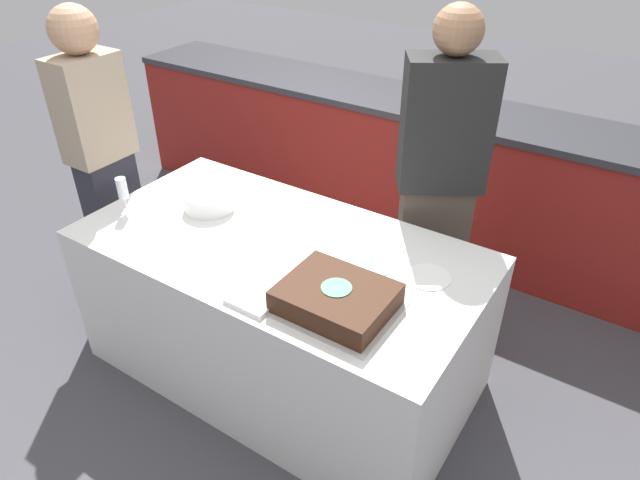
# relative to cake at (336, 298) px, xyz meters

# --- Properties ---
(ground_plane) EXTENTS (14.00, 14.00, 0.00)m
(ground_plane) POSITION_rel_cake_xyz_m (-0.43, 0.22, -0.79)
(ground_plane) COLOR #424247
(back_counter) EXTENTS (4.40, 0.58, 0.92)m
(back_counter) POSITION_rel_cake_xyz_m (-0.43, 1.76, -0.33)
(back_counter) COLOR maroon
(back_counter) RESTS_ON ground_plane
(dining_table) EXTENTS (1.78, 0.93, 0.75)m
(dining_table) POSITION_rel_cake_xyz_m (-0.43, 0.22, -0.42)
(dining_table) COLOR silver
(dining_table) RESTS_ON ground_plane
(cake) EXTENTS (0.44, 0.36, 0.10)m
(cake) POSITION_rel_cake_xyz_m (0.00, 0.00, 0.00)
(cake) COLOR #B7B2AD
(cake) RESTS_ON dining_table
(plate_stack) EXTENTS (0.24, 0.24, 0.09)m
(plate_stack) POSITION_rel_cake_xyz_m (-0.89, 0.29, -0.00)
(plate_stack) COLOR white
(plate_stack) RESTS_ON dining_table
(wine_glass) EXTENTS (0.07, 0.07, 0.18)m
(wine_glass) POSITION_rel_cake_xyz_m (-1.19, 0.05, 0.07)
(wine_glass) COLOR white
(wine_glass) RESTS_ON dining_table
(side_plate_near_cake) EXTENTS (0.18, 0.18, 0.00)m
(side_plate_near_cake) POSITION_rel_cake_xyz_m (-0.02, 0.32, -0.04)
(side_plate_near_cake) COLOR white
(side_plate_near_cake) RESTS_ON dining_table
(side_plate_right_edge) EXTENTS (0.18, 0.18, 0.00)m
(side_plate_right_edge) POSITION_rel_cake_xyz_m (0.21, 0.36, -0.04)
(side_plate_right_edge) COLOR white
(side_plate_right_edge) RESTS_ON dining_table
(utensil_pile) EXTENTS (0.18, 0.12, 0.02)m
(utensil_pile) POSITION_rel_cake_xyz_m (-0.28, -0.15, -0.04)
(utensil_pile) COLOR white
(utensil_pile) RESTS_ON dining_table
(person_cutting_cake) EXTENTS (0.44, 0.38, 1.67)m
(person_cutting_cake) POSITION_rel_cake_xyz_m (0.00, 0.91, 0.07)
(person_cutting_cake) COLOR #4C4238
(person_cutting_cake) RESTS_ON ground_plane
(person_seated_left) EXTENTS (0.22, 0.32, 1.61)m
(person_seated_left) POSITION_rel_cake_xyz_m (-1.54, 0.22, 0.07)
(person_seated_left) COLOR #282833
(person_seated_left) RESTS_ON ground_plane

